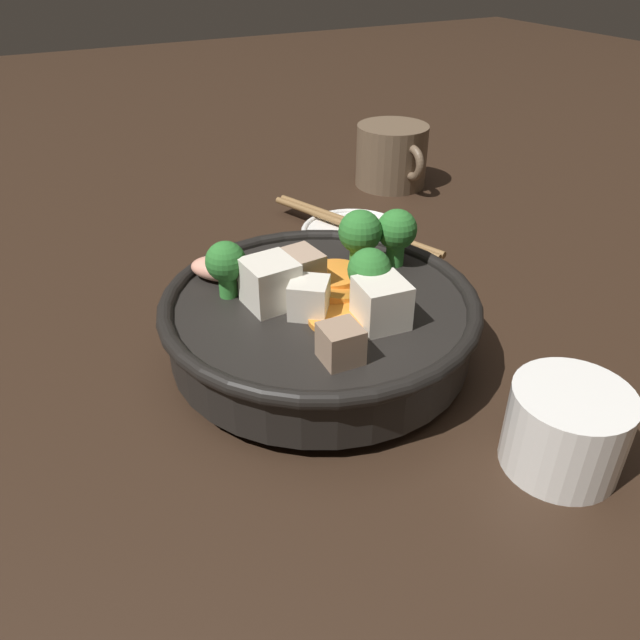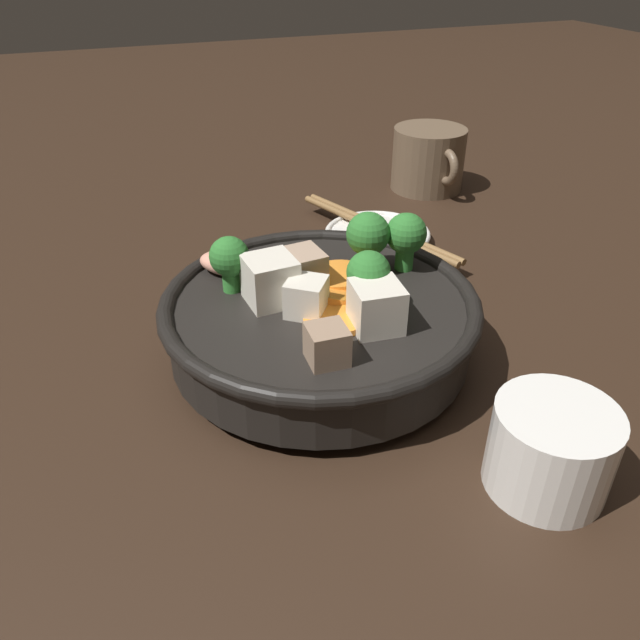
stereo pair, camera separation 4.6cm
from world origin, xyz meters
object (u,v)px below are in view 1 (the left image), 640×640
(stirfry_bowl, at_px, (320,315))
(dark_mug, at_px, (392,156))
(chopsticks_pair, at_px, (354,225))
(tea_cup, at_px, (566,428))
(side_saucer, at_px, (353,233))

(stirfry_bowl, distance_m, dark_mug, 0.38)
(stirfry_bowl, xyz_separation_m, chopsticks_pair, (-0.17, 0.13, -0.02))
(tea_cup, height_order, dark_mug, dark_mug)
(chopsticks_pair, bearing_deg, dark_mug, 133.52)
(tea_cup, relative_size, dark_mug, 0.65)
(side_saucer, relative_size, tea_cup, 1.54)
(side_saucer, height_order, chopsticks_pair, chopsticks_pair)
(chopsticks_pair, bearing_deg, tea_cup, -8.65)
(stirfry_bowl, xyz_separation_m, tea_cup, (0.17, 0.08, -0.01))
(tea_cup, relative_size, chopsticks_pair, 0.34)
(stirfry_bowl, height_order, tea_cup, stirfry_bowl)
(side_saucer, xyz_separation_m, tea_cup, (0.34, -0.05, 0.02))
(stirfry_bowl, xyz_separation_m, side_saucer, (-0.17, 0.13, -0.03))
(dark_mug, relative_size, chopsticks_pair, 0.52)
(stirfry_bowl, relative_size, chopsticks_pair, 1.13)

